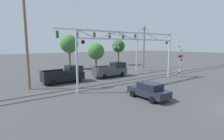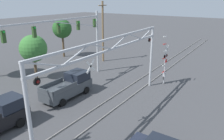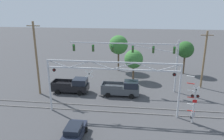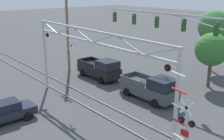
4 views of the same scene
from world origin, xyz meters
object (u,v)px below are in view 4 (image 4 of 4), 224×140
utility_pole_left (67,24)px  background_tree_far_left_verge (214,27)px  sedan_waiting (6,111)px  pickup_truck_following (100,69)px  pickup_truck_lead (151,88)px  traffic_signal_span (197,35)px  background_tree_beyond_span (212,50)px  crossing_gantry (92,54)px

utility_pole_left → background_tree_far_left_verge: bearing=51.2°
sedan_waiting → pickup_truck_following: bearing=107.6°
pickup_truck_following → background_tree_far_left_verge: 13.41m
pickup_truck_following → utility_pole_left: utility_pole_left is taller
pickup_truck_lead → utility_pole_left: size_ratio=0.51×
pickup_truck_lead → sedan_waiting: bearing=-109.3°
traffic_signal_span → background_tree_beyond_span: traffic_signal_span is taller
sedan_waiting → background_tree_far_left_verge: (2.08, 22.55, 4.23)m
sedan_waiting → background_tree_beyond_span: bearing=73.7°
sedan_waiting → background_tree_beyond_span: background_tree_beyond_span is taller
pickup_truck_lead → background_tree_beyond_span: bearing=78.9°
background_tree_beyond_span → background_tree_far_left_verge: (-3.00, 5.13, 1.35)m
crossing_gantry → traffic_signal_span: 8.38m
background_tree_beyond_span → crossing_gantry: bearing=-99.9°
crossing_gantry → utility_pole_left: utility_pole_left is taller
pickup_truck_lead → sedan_waiting: 11.47m
crossing_gantry → sedan_waiting: bearing=-118.9°
sedan_waiting → utility_pole_left: (-8.01, 9.97, 4.52)m
utility_pole_left → background_tree_far_left_verge: 16.13m
traffic_signal_span → pickup_truck_following: 11.03m
sedan_waiting → traffic_signal_span: bearing=64.0°
pickup_truck_lead → utility_pole_left: 12.57m
traffic_signal_span → pickup_truck_lead: (-2.55, -2.19, -4.58)m
pickup_truck_lead → utility_pole_left: utility_pole_left is taller
pickup_truck_lead → background_tree_beyond_span: background_tree_beyond_span is taller
utility_pole_left → background_tree_beyond_span: 15.15m
pickup_truck_lead → background_tree_far_left_verge: size_ratio=0.77×
background_tree_far_left_verge → crossing_gantry: bearing=-87.0°
sedan_waiting → utility_pole_left: utility_pole_left is taller
pickup_truck_following → background_tree_beyond_span: (8.58, 6.40, 2.60)m
background_tree_beyond_span → traffic_signal_span: bearing=-74.1°
crossing_gantry → sedan_waiting: (-2.98, -5.40, -3.89)m
crossing_gantry → sedan_waiting: 7.30m
pickup_truck_following → sedan_waiting: size_ratio=1.33×
traffic_signal_span → crossing_gantry: bearing=-113.8°
crossing_gantry → pickup_truck_following: crossing_gantry is taller
pickup_truck_following → utility_pole_left: size_ratio=0.51×
crossing_gantry → pickup_truck_following: 9.30m
background_tree_beyond_span → pickup_truck_following: bearing=-143.3°
pickup_truck_lead → background_tree_far_left_verge: 12.49m
crossing_gantry → pickup_truck_following: (-6.48, 5.61, -3.61)m
pickup_truck_following → sedan_waiting: 11.56m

